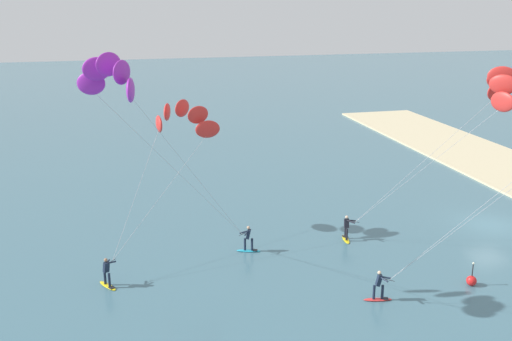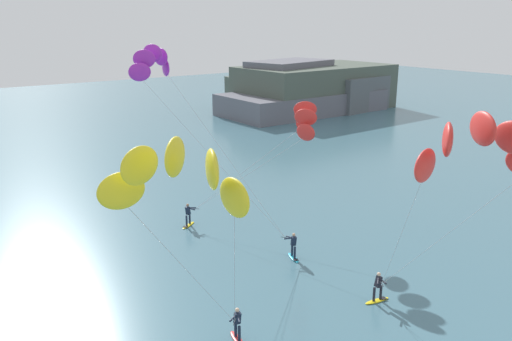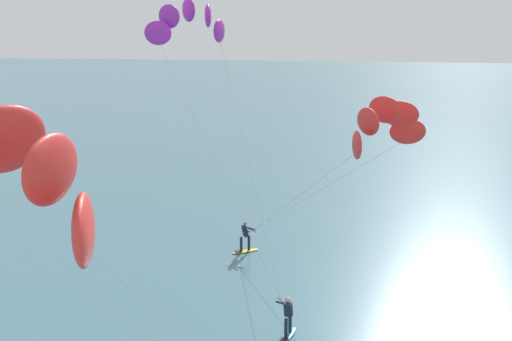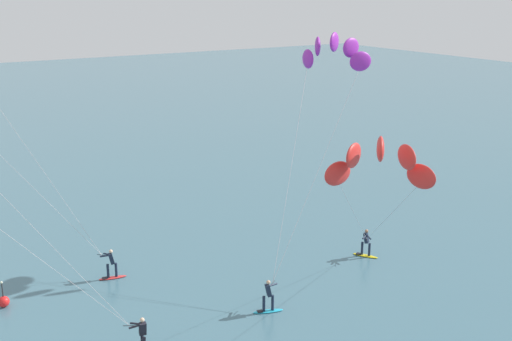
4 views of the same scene
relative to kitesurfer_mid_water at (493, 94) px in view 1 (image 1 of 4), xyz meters
The scene contains 5 objects.
ground_plane 11.39m from the kitesurfer_mid_water, 44.29° to the right, with size 240.00×240.00×0.00m, color #426B7A.
kitesurfer_mid_water is the anchor object (origin of this frame).
kitesurfer_far_out 18.61m from the kitesurfer_mid_water, 67.18° to the left, with size 8.99×7.91×9.07m.
kitesurfer_downwind 20.78m from the kitesurfer_mid_water, 93.01° to the left, with size 7.55×10.03×12.85m.
marker_buoy 10.57m from the kitesurfer_mid_water, 144.16° to the left, with size 0.56×0.56×1.38m.
Camera 1 is at (-33.39, 25.14, 15.28)m, focal length 41.73 mm.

